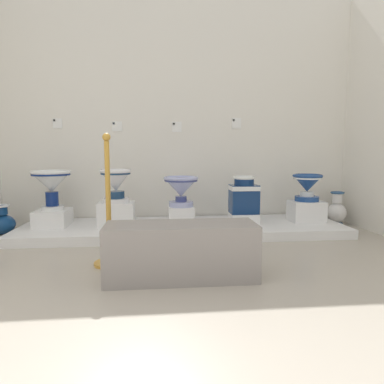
{
  "coord_description": "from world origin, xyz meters",
  "views": [
    {
      "loc": [
        1.89,
        -1.2,
        0.89
      ],
      "look_at": [
        2.26,
        2.52,
        0.46
      ],
      "focal_mm": 31.38,
      "sensor_mm": 36.0,
      "label": 1
    }
  ],
  "objects_px": {
    "plinth_block_leftmost": "(306,211)",
    "decorative_vase_companion": "(337,211)",
    "antique_toilet_rightmost": "(244,194)",
    "stanchion_post_near_left": "(109,226)",
    "antique_toilet_leftmost": "(307,184)",
    "antique_toilet_central_ornate": "(51,182)",
    "plinth_block_broad_patterned": "(117,214)",
    "museum_bench": "(181,251)",
    "antique_toilet_broad_patterned": "(116,182)",
    "info_placard_fourth": "(236,123)",
    "info_placard_second": "(117,126)",
    "decorative_vase_spare": "(1,223)",
    "plinth_block_squat_floral": "(181,215)",
    "plinth_block_central_ornate": "(53,218)",
    "info_placard_third": "(177,127)",
    "info_placard_first": "(57,123)",
    "antique_toilet_squat_floral": "(181,187)",
    "plinth_block_rightmost": "(243,218)"
  },
  "relations": [
    {
      "from": "antique_toilet_squat_floral",
      "to": "decorative_vase_spare",
      "type": "height_order",
      "value": "antique_toilet_squat_floral"
    },
    {
      "from": "plinth_block_leftmost",
      "to": "decorative_vase_companion",
      "type": "relative_size",
      "value": 0.9
    },
    {
      "from": "antique_toilet_rightmost",
      "to": "antique_toilet_leftmost",
      "type": "distance_m",
      "value": 0.77
    },
    {
      "from": "plinth_block_squat_floral",
      "to": "plinth_block_broad_patterned",
      "type": "bearing_deg",
      "value": -171.32
    },
    {
      "from": "plinth_block_squat_floral",
      "to": "info_placard_first",
      "type": "height_order",
      "value": "info_placard_first"
    },
    {
      "from": "plinth_block_broad_patterned",
      "to": "decorative_vase_spare",
      "type": "bearing_deg",
      "value": 178.12
    },
    {
      "from": "antique_toilet_leftmost",
      "to": "decorative_vase_spare",
      "type": "distance_m",
      "value": 3.43
    },
    {
      "from": "antique_toilet_central_ornate",
      "to": "antique_toilet_rightmost",
      "type": "distance_m",
      "value": 2.14
    },
    {
      "from": "antique_toilet_squat_floral",
      "to": "decorative_vase_companion",
      "type": "bearing_deg",
      "value": 4.9
    },
    {
      "from": "plinth_block_broad_patterned",
      "to": "plinth_block_rightmost",
      "type": "bearing_deg",
      "value": 1.39
    },
    {
      "from": "antique_toilet_central_ornate",
      "to": "info_placard_fourth",
      "type": "height_order",
      "value": "info_placard_fourth"
    },
    {
      "from": "antique_toilet_broad_patterned",
      "to": "info_placard_fourth",
      "type": "height_order",
      "value": "info_placard_fourth"
    },
    {
      "from": "antique_toilet_leftmost",
      "to": "antique_toilet_central_ornate",
      "type": "bearing_deg",
      "value": 179.04
    },
    {
      "from": "antique_toilet_squat_floral",
      "to": "plinth_block_squat_floral",
      "type": "bearing_deg",
      "value": 45.0
    },
    {
      "from": "antique_toilet_central_ornate",
      "to": "decorative_vase_spare",
      "type": "height_order",
      "value": "antique_toilet_central_ornate"
    },
    {
      "from": "antique_toilet_central_ornate",
      "to": "info_placard_third",
      "type": "xyz_separation_m",
      "value": [
        1.4,
        0.43,
        0.64
      ]
    },
    {
      "from": "antique_toilet_leftmost",
      "to": "decorative_vase_spare",
      "type": "xyz_separation_m",
      "value": [
        -3.41,
        -0.02,
        -0.38
      ]
    },
    {
      "from": "info_placard_second",
      "to": "antique_toilet_central_ornate",
      "type": "bearing_deg",
      "value": -147.31
    },
    {
      "from": "plinth_block_central_ornate",
      "to": "stanchion_post_near_left",
      "type": "height_order",
      "value": "stanchion_post_near_left"
    },
    {
      "from": "info_placard_third",
      "to": "decorative_vase_companion",
      "type": "height_order",
      "value": "info_placard_third"
    },
    {
      "from": "antique_toilet_rightmost",
      "to": "info_placard_third",
      "type": "bearing_deg",
      "value": 145.52
    },
    {
      "from": "plinth_block_broad_patterned",
      "to": "plinth_block_squat_floral",
      "type": "distance_m",
      "value": 0.72
    },
    {
      "from": "plinth_block_broad_patterned",
      "to": "info_placard_second",
      "type": "bearing_deg",
      "value": 93.82
    },
    {
      "from": "antique_toilet_squat_floral",
      "to": "stanchion_post_near_left",
      "type": "bearing_deg",
      "value": -120.47
    },
    {
      "from": "plinth_block_leftmost",
      "to": "info_placard_second",
      "type": "distance_m",
      "value": 2.49
    },
    {
      "from": "info_placard_first",
      "to": "stanchion_post_near_left",
      "type": "relative_size",
      "value": 0.11
    },
    {
      "from": "plinth_block_squat_floral",
      "to": "info_placard_second",
      "type": "height_order",
      "value": "info_placard_second"
    },
    {
      "from": "plinth_block_rightmost",
      "to": "info_placard_third",
      "type": "relative_size",
      "value": 2.46
    },
    {
      "from": "antique_toilet_broad_patterned",
      "to": "stanchion_post_near_left",
      "type": "relative_size",
      "value": 0.34
    },
    {
      "from": "decorative_vase_companion",
      "to": "stanchion_post_near_left",
      "type": "height_order",
      "value": "stanchion_post_near_left"
    },
    {
      "from": "antique_toilet_broad_patterned",
      "to": "plinth_block_squat_floral",
      "type": "height_order",
      "value": "antique_toilet_broad_patterned"
    },
    {
      "from": "plinth_block_rightmost",
      "to": "info_placard_fourth",
      "type": "distance_m",
      "value": 1.23
    },
    {
      "from": "plinth_block_leftmost",
      "to": "antique_toilet_leftmost",
      "type": "xyz_separation_m",
      "value": [
        0.0,
        -0.0,
        0.32
      ]
    },
    {
      "from": "antique_toilet_central_ornate",
      "to": "decorative_vase_companion",
      "type": "relative_size",
      "value": 1.04
    },
    {
      "from": "antique_toilet_rightmost",
      "to": "decorative_vase_companion",
      "type": "distance_m",
      "value": 1.31
    },
    {
      "from": "antique_toilet_rightmost",
      "to": "stanchion_post_near_left",
      "type": "distance_m",
      "value": 1.72
    },
    {
      "from": "info_placard_third",
      "to": "stanchion_post_near_left",
      "type": "distance_m",
      "value": 1.89
    },
    {
      "from": "plinth_block_leftmost",
      "to": "info_placard_first",
      "type": "xyz_separation_m",
      "value": [
        -2.93,
        0.48,
        1.03
      ]
    },
    {
      "from": "museum_bench",
      "to": "plinth_block_broad_patterned",
      "type": "bearing_deg",
      "value": 114.53
    },
    {
      "from": "antique_toilet_broad_patterned",
      "to": "info_placard_fourth",
      "type": "relative_size",
      "value": 2.72
    },
    {
      "from": "plinth_block_leftmost",
      "to": "decorative_vase_companion",
      "type": "distance_m",
      "value": 0.54
    },
    {
      "from": "plinth_block_broad_patterned",
      "to": "info_placard_fourth",
      "type": "distance_m",
      "value": 1.86
    },
    {
      "from": "antique_toilet_central_ornate",
      "to": "museum_bench",
      "type": "xyz_separation_m",
      "value": [
        1.32,
        -1.46,
        -0.39
      ]
    },
    {
      "from": "info_placard_third",
      "to": "decorative_vase_companion",
      "type": "bearing_deg",
      "value": -7.46
    },
    {
      "from": "stanchion_post_near_left",
      "to": "decorative_vase_spare",
      "type": "bearing_deg",
      "value": 141.08
    },
    {
      "from": "plinth_block_broad_patterned",
      "to": "info_placard_first",
      "type": "distance_m",
      "value": 1.37
    },
    {
      "from": "antique_toilet_broad_patterned",
      "to": "info_placard_third",
      "type": "bearing_deg",
      "value": 37.84
    },
    {
      "from": "plinth_block_broad_patterned",
      "to": "museum_bench",
      "type": "relative_size",
      "value": 0.36
    },
    {
      "from": "info_placard_first",
      "to": "info_placard_fourth",
      "type": "height_order",
      "value": "info_placard_fourth"
    },
    {
      "from": "decorative_vase_companion",
      "to": "info_placard_first",
      "type": "bearing_deg",
      "value": 175.64
    }
  ]
}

